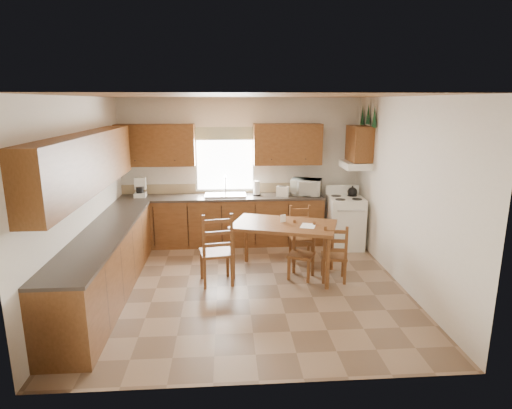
{
  "coord_description": "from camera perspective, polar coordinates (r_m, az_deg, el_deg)",
  "views": [
    {
      "loc": [
        -0.28,
        -5.8,
        2.63
      ],
      "look_at": [
        0.15,
        0.3,
        1.15
      ],
      "focal_mm": 30.0,
      "sensor_mm": 36.0,
      "label": 1
    }
  ],
  "objects": [
    {
      "name": "window_frame",
      "position": [
        8.09,
        -4.17,
        5.9
      ],
      "size": [
        1.13,
        0.02,
        1.18
      ],
      "primitive_type": "cube",
      "color": "white",
      "rests_on": "wall_back"
    },
    {
      "name": "dining_table",
      "position": [
        6.64,
        3.73,
        -5.95
      ],
      "size": [
        1.73,
        1.32,
        0.82
      ],
      "primitive_type": "cube",
      "rotation": [
        0.0,
        0.0,
        -0.32
      ],
      "color": "brown",
      "rests_on": "floor"
    },
    {
      "name": "chair_far_left",
      "position": [
        7.27,
        6.07,
        -3.92
      ],
      "size": [
        0.38,
        0.37,
        0.9
      ],
      "primitive_type": "cube",
      "rotation": [
        0.0,
        0.0,
        0.01
      ],
      "color": "brown",
      "rests_on": "floor"
    },
    {
      "name": "pine_decal_a",
      "position": [
        7.56,
        15.51,
        11.23
      ],
      "size": [
        0.22,
        0.22,
        0.36
      ],
      "primitive_type": "cone",
      "color": "#164424",
      "rests_on": "wall_right"
    },
    {
      "name": "paper_towel",
      "position": [
        7.96,
        0.06,
        2.2
      ],
      "size": [
        0.14,
        0.14,
        0.27
      ],
      "primitive_type": "cylinder",
      "rotation": [
        0.0,
        0.0,
        -0.24
      ],
      "color": "white",
      "rests_on": "counter_back"
    },
    {
      "name": "wall_front",
      "position": [
        3.79,
        0.47,
        -6.18
      ],
      "size": [
        4.5,
        4.5,
        0.0
      ],
      "primitive_type": "plane",
      "color": "silver",
      "rests_on": "floor"
    },
    {
      "name": "upper_cab_left",
      "position": [
        5.98,
        -21.65,
        5.2
      ],
      "size": [
        0.33,
        3.6,
        0.75
      ],
      "primitive_type": "cube",
      "color": "brown",
      "rests_on": "wall_left"
    },
    {
      "name": "pine_decal_b",
      "position": [
        7.86,
        14.75,
        11.64
      ],
      "size": [
        0.22,
        0.22,
        0.36
      ],
      "primitive_type": "cone",
      "color": "#164424",
      "rests_on": "wall_right"
    },
    {
      "name": "range_hood",
      "position": [
        7.88,
        13.11,
        5.16
      ],
      "size": [
        0.44,
        0.62,
        0.12
      ],
      "primitive_type": "cube",
      "color": "white",
      "rests_on": "wall_right"
    },
    {
      "name": "wall_right",
      "position": [
        6.46,
        19.13,
        1.41
      ],
      "size": [
        4.5,
        4.5,
        0.0
      ],
      "primitive_type": "plane",
      "color": "silver",
      "rests_on": "floor"
    },
    {
      "name": "wall_back",
      "position": [
        8.16,
        -2.03,
        4.57
      ],
      "size": [
        4.5,
        4.5,
        0.0
      ],
      "primitive_type": "plane",
      "color": "silver",
      "rests_on": "floor"
    },
    {
      "name": "lower_cab_left",
      "position": [
        6.29,
        -19.33,
        -7.6
      ],
      "size": [
        0.6,
        3.6,
        0.88
      ],
      "primitive_type": "cube",
      "color": "brown",
      "rests_on": "floor"
    },
    {
      "name": "counter_back",
      "position": [
        7.94,
        -4.63,
        0.98
      ],
      "size": [
        3.75,
        0.63,
        0.04
      ],
      "primitive_type": "cube",
      "color": "#3C342E",
      "rests_on": "lower_cab_back"
    },
    {
      "name": "ceiling",
      "position": [
        5.81,
        -1.31,
        14.29
      ],
      "size": [
        4.5,
        4.5,
        0.0
      ],
      "primitive_type": "plane",
      "color": "brown",
      "rests_on": "floor"
    },
    {
      "name": "upper_cab_back_right",
      "position": [
        8.01,
        4.23,
        8.02
      ],
      "size": [
        1.25,
        0.33,
        0.75
      ],
      "primitive_type": "cube",
      "color": "brown",
      "rests_on": "wall_back"
    },
    {
      "name": "chair_near_right",
      "position": [
        6.51,
        10.38,
        -6.3
      ],
      "size": [
        0.42,
        0.41,
        0.87
      ],
      "primitive_type": "cube",
      "rotation": [
        0.0,
        0.0,
        2.97
      ],
      "color": "brown",
      "rests_on": "floor"
    },
    {
      "name": "floor",
      "position": [
        6.38,
        -1.17,
        -10.76
      ],
      "size": [
        4.5,
        4.5,
        0.0
      ],
      "primitive_type": "plane",
      "color": "#83684E",
      "rests_on": "ground"
    },
    {
      "name": "upper_cab_back_left",
      "position": [
        8.02,
        -13.23,
        7.71
      ],
      "size": [
        1.41,
        0.33,
        0.75
      ],
      "primitive_type": "cube",
      "color": "brown",
      "rests_on": "wall_back"
    },
    {
      "name": "sink_basin",
      "position": [
        7.93,
        -4.09,
        1.27
      ],
      "size": [
        0.75,
        0.45,
        0.04
      ],
      "primitive_type": "cube",
      "color": "silver",
      "rests_on": "counter_back"
    },
    {
      "name": "lower_cab_back",
      "position": [
        8.06,
        -4.56,
        -2.21
      ],
      "size": [
        3.75,
        0.6,
        0.88
      ],
      "primitive_type": "cube",
      "color": "brown",
      "rests_on": "floor"
    },
    {
      "name": "upper_cab_stove",
      "position": [
        7.85,
        13.61,
        7.9
      ],
      "size": [
        0.33,
        0.62,
        0.62
      ],
      "primitive_type": "cube",
      "color": "brown",
      "rests_on": "wall_right"
    },
    {
      "name": "pine_decal_c",
      "position": [
        8.16,
        14.01,
        11.46
      ],
      "size": [
        0.22,
        0.22,
        0.36
      ],
      "primitive_type": "cone",
      "color": "#164424",
      "rests_on": "wall_right"
    },
    {
      "name": "chair_far_right",
      "position": [
        6.52,
        6.07,
        -6.19
      ],
      "size": [
        0.47,
        0.46,
        0.86
      ],
      "primitive_type": "cube",
      "rotation": [
        0.0,
        0.0,
        -0.43
      ],
      "color": "brown",
      "rests_on": "floor"
    },
    {
      "name": "toaster",
      "position": [
        7.91,
        3.58,
        1.77
      ],
      "size": [
        0.26,
        0.2,
        0.18
      ],
      "primitive_type": "cube",
      "rotation": [
        0.0,
        0.0,
        -0.32
      ],
      "color": "white",
      "rests_on": "counter_back"
    },
    {
      "name": "microwave",
      "position": [
        8.04,
        6.71,
        2.33
      ],
      "size": [
        0.59,
        0.5,
        0.3
      ],
      "primitive_type": "imported",
      "rotation": [
        0.0,
        0.0,
        -0.32
      ],
      "color": "white",
      "rests_on": "counter_back"
    },
    {
      "name": "stove",
      "position": [
        8.0,
        11.79,
        -2.44
      ],
      "size": [
        0.65,
        0.67,
        0.92
      ],
      "primitive_type": "cube",
      "rotation": [
        0.0,
        0.0,
        -0.05
      ],
      "color": "white",
      "rests_on": "floor"
    },
    {
      "name": "table_paper",
      "position": [
        6.42,
        6.96,
        -2.84
      ],
      "size": [
        0.29,
        0.33,
        0.0
      ],
      "primitive_type": "cube",
      "rotation": [
        0.0,
        0.0,
        -0.34
      ],
      "color": "white",
      "rests_on": "dining_table"
    },
    {
      "name": "window_valance",
      "position": [
        8.01,
        -4.23,
        9.42
      ],
      "size": [
        1.19,
        0.01,
        0.24
      ],
      "primitive_type": "cube",
      "color": "#536A40",
      "rests_on": "wall_back"
    },
    {
      "name": "table_card",
      "position": [
        6.58,
        3.61,
        -1.87
      ],
      "size": [
        0.09,
        0.05,
        0.11
      ],
      "primitive_type": "cube",
      "rotation": [
        0.0,
        0.0,
        0.44
      ],
      "color": "white",
      "rests_on": "dining_table"
    },
    {
      "name": "backsplash",
      "position": [
        8.2,
        -4.63,
        2.17
      ],
      "size": [
        3.75,
        0.01,
        0.18
      ],
      "primitive_type": "cube",
      "color": "tan",
      "rests_on": "counter_back"
    },
    {
      "name": "chair_near_left",
      "position": [
        6.31,
        -5.35,
        -5.77
      ],
      "size": [
        0.52,
        0.51,
        1.09
      ],
      "primitive_type": "cube",
      "rotation": [
        0.0,
        0.0,
        3.31
      ],
      "color": "brown",
      "rests_on": "floor"
    },
    {
      "name": "wall_left",
      "position": [
        6.26,
        -22.28,
        0.77
      ],
      "size": [
        4.5,
        4.5,
        0.0
      ],
      "primitive_type": "plane",
      "color": "silver",
      "rests_on": "floor"
    },
    {
      "name": "coffeemaker",
      "position": [
        8.1,
        -15.21,
        2.1
      ],
      "size": [
        0.26,
        0.28,
        0.32
      ],
      "primitive_type": "cube",
      "rotation": [
        0.0,
        0.0,
        -0.36
      ],
      "color": "white",
      "rests_on": "counter_back"
    },
    {
      "name": "window_pane",
      "position": [
        8.09,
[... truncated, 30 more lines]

